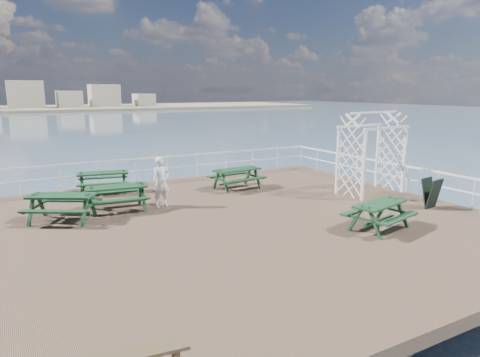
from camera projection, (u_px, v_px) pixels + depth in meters
name	position (u px, v px, depth m)	size (l,w,h in m)	color
ground	(199.00, 232.00, 12.61)	(18.00, 14.00, 0.30)	brown
sea_backdrop	(64.00, 105.00, 133.54)	(300.00, 300.00, 9.20)	#41586D
railing	(166.00, 182.00, 14.57)	(17.77, 13.76, 1.10)	white
picnic_table_a	(117.00, 193.00, 14.25)	(2.09, 1.76, 0.94)	#14371E
picnic_table_b	(103.00, 178.00, 16.71)	(2.16, 1.87, 0.92)	#14371E
picnic_table_c	(237.00, 174.00, 17.40)	(2.07, 1.74, 0.93)	#14371E
picnic_table_d	(62.00, 202.00, 13.04)	(2.46, 2.33, 0.94)	#14371E
picnic_table_e	(380.00, 210.00, 12.30)	(2.13, 1.87, 0.89)	#14371E
trellis_arbor	(371.00, 157.00, 16.51)	(2.65, 1.57, 3.16)	white
sandwich_board	(431.00, 193.00, 14.52)	(0.70, 0.57, 1.04)	black
person	(161.00, 182.00, 14.61)	(0.64, 0.42, 1.74)	white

